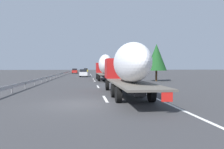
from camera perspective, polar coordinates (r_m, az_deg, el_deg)
ground_plane at (r=53.12m, az=-7.41°, el=-0.48°), size 260.00×260.00×0.00m
lane_stripe_0 at (r=15.29m, az=-1.84°, el=-6.55°), size 3.20×0.20×0.01m
lane_stripe_1 at (r=24.80m, az=-3.80°, el=-3.26°), size 3.20×0.20×0.01m
lane_stripe_2 at (r=34.82m, az=-4.70°, el=-1.75°), size 3.20×0.20×0.01m
lane_stripe_3 at (r=40.81m, az=-5.03°, el=-1.20°), size 3.20×0.20×0.01m
lane_stripe_4 at (r=55.18m, az=-5.52°, el=-0.37°), size 3.20×0.20×0.01m
lane_stripe_5 at (r=64.86m, az=-5.73°, el=-0.02°), size 3.20×0.20×0.01m
lane_stripe_6 at (r=68.69m, az=-5.80°, el=0.09°), size 3.20×0.20×0.01m
edge_line_right at (r=58.33m, az=-1.96°, el=-0.24°), size 110.00×0.20×0.01m
truck_lead at (r=36.48m, az=-1.98°, el=2.30°), size 13.80×2.55×4.37m
truck_trailing at (r=16.39m, az=4.12°, el=2.22°), size 13.65×2.55×4.01m
car_red_compact at (r=76.80m, az=-9.99°, el=0.95°), size 4.56×1.83×1.79m
car_yellow_coupe at (r=92.24m, az=-7.06°, el=1.14°), size 4.24×1.75×1.82m
car_white_van at (r=50.39m, az=-7.67°, el=0.43°), size 4.02×1.84×1.80m
road_sign at (r=53.76m, az=-0.25°, el=1.80°), size 0.10×0.90×3.02m
tree_0 at (r=71.89m, az=2.64°, el=2.94°), size 3.44×3.44×5.72m
tree_1 at (r=35.42m, az=11.86°, el=4.55°), size 3.33×3.33×6.05m
tree_2 at (r=96.77m, az=-1.08°, el=3.24°), size 2.93×2.93×6.98m
guardrail_median at (r=56.46m, az=-13.49°, el=0.22°), size 94.00×0.10×0.76m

